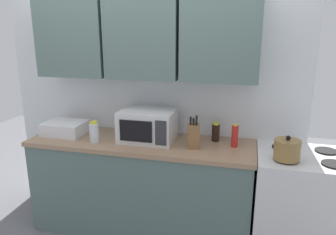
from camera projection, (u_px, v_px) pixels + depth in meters
wall_back_with_cabinets at (148, 64)px, 2.99m from camera, size 2.91×0.38×2.60m
counter_run at (142, 185)px, 3.06m from camera, size 2.04×0.63×0.90m
stove_range at (301, 206)px, 2.71m from camera, size 0.76×0.64×0.91m
kettle at (287, 150)px, 2.48m from camera, size 0.20×0.20×0.19m
microwave at (148, 126)px, 2.91m from camera, size 0.48×0.37×0.28m
dish_rack at (65, 128)px, 3.11m from camera, size 0.38×0.30×0.12m
knife_block at (193, 136)px, 2.75m from camera, size 0.12×0.14×0.29m
bottle_red_sauce at (235, 136)px, 2.77m from camera, size 0.06×0.06×0.21m
bottle_clear_tall at (94, 132)px, 2.89m from camera, size 0.08×0.08×0.19m
bottle_soy_dark at (216, 132)px, 2.91m from camera, size 0.07×0.07×0.17m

